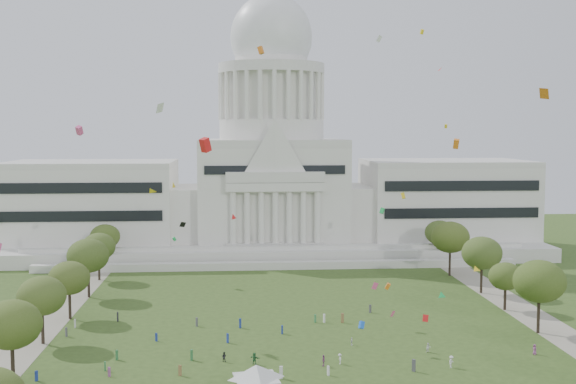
{
  "coord_description": "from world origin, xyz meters",
  "views": [
    {
      "loc": [
        -11.32,
        -108.85,
        37.33
      ],
      "look_at": [
        0.0,
        45.0,
        24.0
      ],
      "focal_mm": 45.0,
      "sensor_mm": 36.0,
      "label": 1
    }
  ],
  "objects": [
    {
      "name": "person_2",
      "position": [
        20.92,
        7.54,
        0.81
      ],
      "size": [
        0.91,
        0.75,
        1.62
      ],
      "primitive_type": "imported",
      "rotation": [
        0.0,
        0.0,
        0.38
      ],
      "color": "silver",
      "rests_on": "ground"
    },
    {
      "name": "row_tree_l_4",
      "position": [
        -44.08,
        52.42,
        9.39
      ],
      "size": [
        9.29,
        9.29,
        13.21
      ],
      "color": "black",
      "rests_on": "ground"
    },
    {
      "name": "row_tree_r_4",
      "position": [
        44.76,
        50.04,
        9.29
      ],
      "size": [
        9.19,
        9.19,
        13.06
      ],
      "color": "black",
      "rests_on": "ground"
    },
    {
      "name": "person_0",
      "position": [
        38.3,
        5.17,
        0.86
      ],
      "size": [
        0.8,
        0.97,
        1.71
      ],
      "primitive_type": "imported",
      "rotation": [
        0.0,
        0.0,
        5.07
      ],
      "color": "#994C8C",
      "rests_on": "ground"
    },
    {
      "name": "capitol",
      "position": [
        0.0,
        113.59,
        22.3
      ],
      "size": [
        160.0,
        64.5,
        91.3
      ],
      "color": "beige",
      "rests_on": "ground"
    },
    {
      "name": "person_4",
      "position": [
        2.47,
        1.8,
        0.91
      ],
      "size": [
        0.78,
        1.16,
        1.81
      ],
      "primitive_type": "imported",
      "rotation": [
        0.0,
        0.0,
        4.51
      ],
      "color": "#994C8C",
      "rests_on": "ground"
    },
    {
      "name": "row_tree_l_2",
      "position": [
        -45.04,
        17.3,
        8.51
      ],
      "size": [
        8.42,
        8.42,
        11.97
      ],
      "color": "black",
      "rests_on": "ground"
    },
    {
      "name": "row_tree_r_3",
      "position": [
        44.4,
        34.48,
        7.08
      ],
      "size": [
        7.01,
        7.01,
        9.98
      ],
      "color": "black",
      "rests_on": "ground"
    },
    {
      "name": "row_tree_l_5",
      "position": [
        -45.22,
        71.01,
        8.42
      ],
      "size": [
        8.33,
        8.33,
        11.85
      ],
      "color": "black",
      "rests_on": "ground"
    },
    {
      "name": "path_right",
      "position": [
        48.0,
        30.0,
        0.02
      ],
      "size": [
        8.0,
        160.0,
        0.04
      ],
      "primitive_type": "cube",
      "color": "gray",
      "rests_on": "ground"
    },
    {
      "name": "row_tree_r_2",
      "position": [
        44.17,
        17.44,
        9.66
      ],
      "size": [
        9.55,
        9.55,
        13.58
      ],
      "color": "black",
      "rests_on": "ground"
    },
    {
      "name": "person_5",
      "position": [
        -8.43,
        3.57,
        0.94
      ],
      "size": [
        1.85,
        1.49,
        1.88
      ],
      "primitive_type": "imported",
      "rotation": [
        0.0,
        0.0,
        2.6
      ],
      "color": "#33723F",
      "rests_on": "ground"
    },
    {
      "name": "row_tree_r_5",
      "position": [
        43.49,
        70.19,
        9.93
      ],
      "size": [
        9.82,
        9.82,
        13.96
      ],
      "color": "black",
      "rests_on": "ground"
    },
    {
      "name": "row_tree_l_3",
      "position": [
        -44.09,
        33.92,
        8.21
      ],
      "size": [
        8.12,
        8.12,
        11.55
      ],
      "color": "black",
      "rests_on": "ground"
    },
    {
      "name": "person_3",
      "position": [
        5.19,
        2.66,
        0.84
      ],
      "size": [
        0.61,
        1.11,
        1.69
      ],
      "primitive_type": "imported",
      "rotation": [
        0.0,
        0.0,
        4.75
      ],
      "color": "silver",
      "rests_on": "ground"
    },
    {
      "name": "path_left",
      "position": [
        -48.0,
        30.0,
        0.02
      ],
      "size": [
        8.0,
        160.0,
        0.04
      ],
      "primitive_type": "cube",
      "color": "gray",
      "rests_on": "ground"
    },
    {
      "name": "row_tree_l_1",
      "position": [
        -44.07,
        -2.96,
        8.95
      ],
      "size": [
        8.86,
        8.86,
        12.59
      ],
      "color": "black",
      "rests_on": "ground"
    },
    {
      "name": "kite_swarm",
      "position": [
        0.1,
        10.59,
        30.25
      ],
      "size": [
        87.25,
        103.42,
        64.15
      ],
      "color": "yellow",
      "rests_on": "ground"
    },
    {
      "name": "distant_crowd",
      "position": [
        -12.99,
        14.4,
        0.85
      ],
      "size": [
        58.61,
        39.93,
        1.92
      ],
      "color": "navy",
      "rests_on": "ground"
    },
    {
      "name": "row_tree_r_6",
      "position": [
        45.96,
        88.13,
        8.51
      ],
      "size": [
        8.42,
        8.42,
        11.97
      ],
      "color": "black",
      "rests_on": "ground"
    },
    {
      "name": "ground",
      "position": [
        0.0,
        0.0,
        0.0
      ],
      "size": [
        400.0,
        400.0,
        0.0
      ],
      "primitive_type": "plane",
      "color": "#344B1C",
      "rests_on": "ground"
    },
    {
      "name": "person_8",
      "position": [
        -13.3,
        5.16,
        0.81
      ],
      "size": [
        0.9,
        0.71,
        1.63
      ],
      "primitive_type": "imported",
      "rotation": [
        0.0,
        0.0,
        2.82
      ],
      "color": "#26262B",
      "rests_on": "ground"
    },
    {
      "name": "event_tent",
      "position": [
        -8.54,
        -10.27,
        3.57
      ],
      "size": [
        9.4,
        9.4,
        4.6
      ],
      "color": "#4C4C4C",
      "rests_on": "ground"
    },
    {
      "name": "person_9",
      "position": [
        22.45,
        -0.39,
        0.96
      ],
      "size": [
        1.27,
        1.37,
        1.92
      ],
      "primitive_type": "imported",
      "rotation": [
        0.0,
        0.0,
        0.9
      ],
      "color": "silver",
      "rests_on": "ground"
    },
    {
      "name": "row_tree_l_6",
      "position": [
        -46.87,
        89.14,
        8.27
      ],
      "size": [
        8.19,
        8.19,
        11.64
      ],
      "color": "black",
      "rests_on": "ground"
    },
    {
      "name": "person_10",
      "position": [
        8.7,
        12.49,
        0.69
      ],
      "size": [
        0.68,
        0.9,
        1.37
      ],
      "primitive_type": "imported",
      "rotation": [
        0.0,
        0.0,
        1.24
      ],
      "color": "silver",
      "rests_on": "ground"
    }
  ]
}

